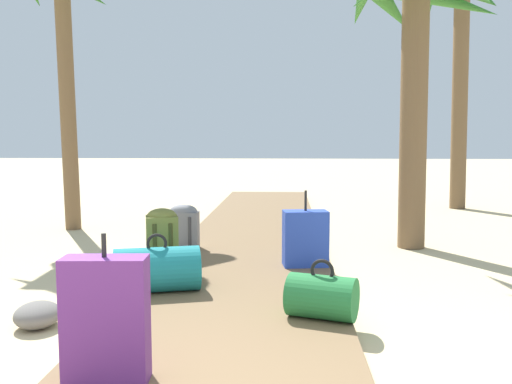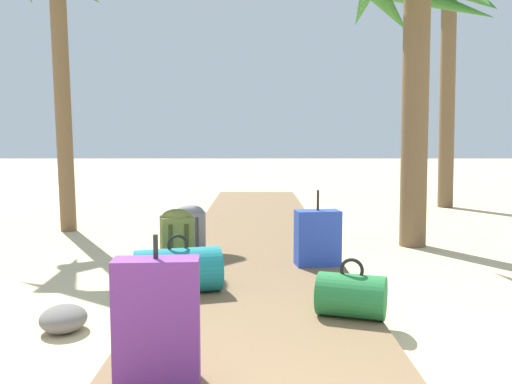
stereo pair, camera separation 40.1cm
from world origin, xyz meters
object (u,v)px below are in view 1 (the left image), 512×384
suitcase_purple (106,320)px  backpack_grey (184,225)px  palm_tree_near_right (419,20)px  duffel_bag_teal (157,269)px  backpack_olive (162,240)px  suitcase_blue (305,238)px  palm_tree_far_right (465,12)px  duffel_bag_green (322,297)px

suitcase_purple → backpack_grey: bearing=94.1°
palm_tree_near_right → duffel_bag_teal: bearing=-137.0°
duffel_bag_teal → palm_tree_near_right: palm_tree_near_right is taller
backpack_olive → backpack_grey: (-0.02, 1.13, -0.05)m
backpack_grey → palm_tree_near_right: 3.60m
backpack_grey → suitcase_blue: size_ratio=0.68×
palm_tree_far_right → backpack_olive: bearing=-128.0°
suitcase_blue → duffel_bag_teal: bearing=-141.7°
suitcase_purple → duffel_bag_green: (1.13, 1.02, -0.17)m
backpack_olive → duffel_bag_teal: bearing=-81.1°
backpack_grey → palm_tree_near_right: size_ratio=0.14×
backpack_olive → backpack_grey: size_ratio=1.21×
duffel_bag_green → duffel_bag_teal: bearing=155.4°
palm_tree_far_right → duffel_bag_teal: bearing=-124.8°
suitcase_blue → duffel_bag_green: suitcase_blue is taller
backpack_olive → palm_tree_near_right: (2.65, 1.82, 2.27)m
duffel_bag_green → backpack_grey: bearing=121.1°
suitcase_blue → palm_tree_far_right: bearing=59.5°
backpack_olive → suitcase_purple: size_ratio=0.79×
duffel_bag_teal → palm_tree_near_right: size_ratio=0.21×
duffel_bag_teal → backpack_grey: 1.70m
backpack_olive → suitcase_blue: suitcase_blue is taller
palm_tree_far_right → duffel_bag_green: bearing=-114.0°
palm_tree_near_right → palm_tree_far_right: size_ratio=0.76×
duffel_bag_teal → suitcase_blue: suitcase_blue is taller
palm_tree_near_right → duffel_bag_green: bearing=-113.6°
backpack_grey → palm_tree_near_right: palm_tree_near_right is taller
duffel_bag_teal → backpack_olive: bearing=98.9°
palm_tree_far_right → suitcase_purple: bearing=-118.1°
duffel_bag_teal → suitcase_purple: suitcase_purple is taller
duffel_bag_teal → palm_tree_far_right: bearing=55.2°
duffel_bag_teal → palm_tree_near_right: (2.56, 2.39, 2.40)m
duffel_bag_green → suitcase_blue: bearing=92.2°
suitcase_purple → palm_tree_far_right: 9.30m
suitcase_blue → backpack_olive: bearing=-163.4°
duffel_bag_green → backpack_olive: bearing=139.8°
backpack_olive → palm_tree_near_right: palm_tree_near_right is taller
duffel_bag_teal → backpack_grey: bearing=93.7°
backpack_olive → suitcase_purple: 2.18m
backpack_olive → palm_tree_near_right: size_ratio=0.17×
duffel_bag_teal → palm_tree_near_right: 4.24m
backpack_grey → duffel_bag_green: (1.37, -2.27, -0.11)m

